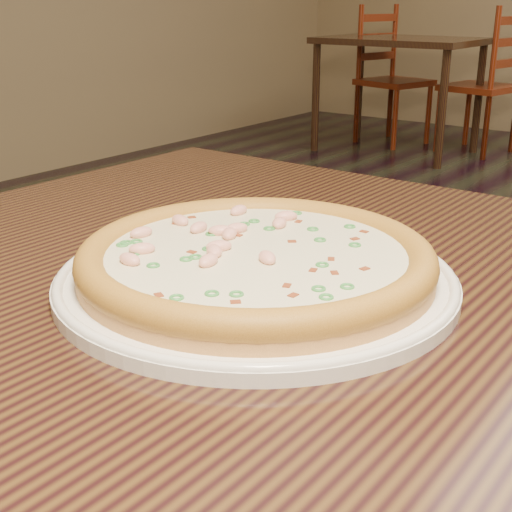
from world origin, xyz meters
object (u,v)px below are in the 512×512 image
Objects in this scene: pizza at (256,259)px; hero_table at (391,398)px; chair_b at (487,87)px; bg_table_left at (400,53)px; plate at (256,278)px; chair_a at (388,80)px.

hero_table is at bearing 22.52° from pizza.
pizza reaches higher than hero_table.
bg_table_left is at bearing -147.90° from chair_b.
chair_a reaches higher than plate.
chair_b is at bearing 106.76° from pizza.
pizza is 0.34× the size of chair_b.
chair_b reaches higher than pizza.
hero_table is 1.26× the size of chair_a.
plate is at bearing -64.82° from chair_a.
plate is 4.34m from bg_table_left.
chair_a is at bearing 115.17° from pizza.
chair_b is at bearing 32.10° from bg_table_left.
pizza is 4.34m from bg_table_left.
chair_b is (-1.28, 4.26, -0.32)m from plate.
bg_table_left is at bearing -53.58° from chair_a.
chair_b reaches higher than hero_table.
plate is 4.47m from chair_b.
plate is (-0.12, -0.05, 0.11)m from hero_table.
bg_table_left is 1.05× the size of chair_a.
plate is 0.02m from pizza.
hero_table is 3.68× the size of pizza.
chair_a is (-1.99, 4.24, -0.34)m from pizza.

